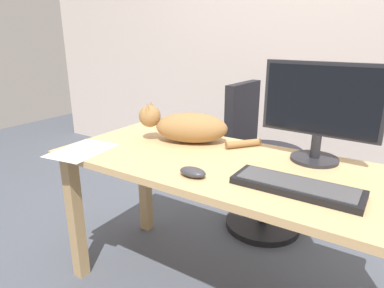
# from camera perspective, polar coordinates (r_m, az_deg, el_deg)

# --- Properties ---
(back_wall) EXTENTS (6.00, 0.04, 2.60)m
(back_wall) POSITION_cam_1_polar(r_m,az_deg,el_deg) (2.79, 21.79, 18.55)
(back_wall) COLOR beige
(back_wall) RESTS_ON ground_plane
(desk) EXTENTS (1.53, 0.65, 0.70)m
(desk) POSITION_cam_1_polar(r_m,az_deg,el_deg) (1.47, 5.95, -6.73)
(desk) COLOR tan
(desk) RESTS_ON ground_plane
(office_chair) EXTENTS (0.48, 0.48, 0.94)m
(office_chair) POSITION_cam_1_polar(r_m,az_deg,el_deg) (2.18, 11.38, -3.99)
(office_chair) COLOR black
(office_chair) RESTS_ON ground_plane
(monitor) EXTENTS (0.48, 0.20, 0.42)m
(monitor) POSITION_cam_1_polar(r_m,az_deg,el_deg) (1.47, 21.05, 5.64)
(monitor) COLOR #232328
(monitor) RESTS_ON desk
(keyboard) EXTENTS (0.44, 0.15, 0.03)m
(keyboard) POSITION_cam_1_polar(r_m,az_deg,el_deg) (1.22, 17.38, -6.94)
(keyboard) COLOR black
(keyboard) RESTS_ON desk
(cat) EXTENTS (0.57, 0.31, 0.20)m
(cat) POSITION_cam_1_polar(r_m,az_deg,el_deg) (1.66, -0.88, 3.02)
(cat) COLOR olive
(cat) RESTS_ON desk
(computer_mouse) EXTENTS (0.11, 0.06, 0.04)m
(computer_mouse) POSITION_cam_1_polar(r_m,az_deg,el_deg) (1.27, 0.13, -4.82)
(computer_mouse) COLOR #333338
(computer_mouse) RESTS_ON desk
(paper_sheet) EXTENTS (0.25, 0.32, 0.00)m
(paper_sheet) POSITION_cam_1_polar(r_m,az_deg,el_deg) (1.64, -18.28, -1.03)
(paper_sheet) COLOR white
(paper_sheet) RESTS_ON desk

